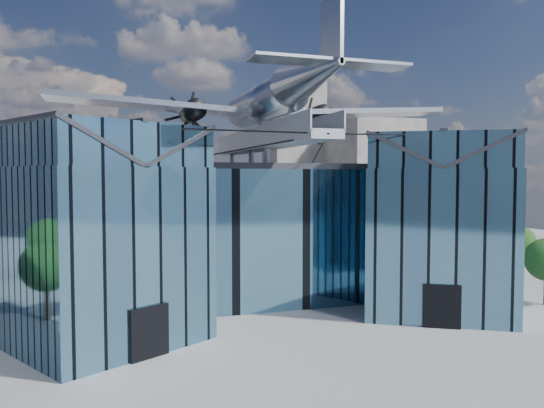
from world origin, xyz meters
name	(u,v)px	position (x,y,z in m)	size (l,w,h in m)	color
ground_plane	(282,320)	(0.00, 0.00, 0.00)	(120.00, 120.00, 0.00)	gray
museum	(256,224)	(0.00, 5.82, 5.54)	(32.88, 24.50, 17.60)	teal
bg_towers	(184,170)	(1.45, 50.49, 10.01)	(77.00, 24.50, 26.00)	gray
tree_side_e	(518,243)	(23.95, 6.22, 3.19)	(3.90, 3.90, 4.72)	#362515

